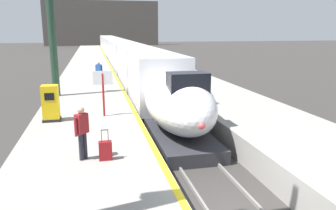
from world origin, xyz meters
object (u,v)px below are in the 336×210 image
object	(u,v)px
highspeed_train_main	(118,51)
departure_info_board	(103,84)
passenger_mid_platform	(99,71)
ticket_machine_yellow	(51,105)
passenger_near_edge	(82,129)
rolling_suitcase	(105,151)
station_column_mid	(50,7)

from	to	relation	value
highspeed_train_main	departure_info_board	bearing A→B (deg)	-95.75
passenger_mid_platform	ticket_machine_yellow	distance (m)	10.04
passenger_mid_platform	passenger_near_edge	bearing A→B (deg)	-93.37
highspeed_train_main	passenger_near_edge	xyz separation A→B (m)	(-4.09, -37.47, 0.07)
highspeed_train_main	rolling_suitcase	world-z (taller)	highspeed_train_main
ticket_machine_yellow	highspeed_train_main	bearing A→B (deg)	80.34
rolling_suitcase	departure_info_board	distance (m)	5.55
passenger_near_edge	passenger_mid_platform	bearing A→B (deg)	86.63
passenger_near_edge	highspeed_train_main	bearing A→B (deg)	83.77
rolling_suitcase	station_column_mid	bearing A→B (deg)	102.75
rolling_suitcase	ticket_machine_yellow	size ratio (longest dim) A/B	0.61
departure_info_board	station_column_mid	bearing A→B (deg)	115.47
passenger_mid_platform	ticket_machine_yellow	world-z (taller)	passenger_mid_platform
highspeed_train_main	ticket_machine_yellow	world-z (taller)	highspeed_train_main
highspeed_train_main	departure_info_board	distance (m)	32.43
passenger_near_edge	departure_info_board	xyz separation A→B (m)	(0.84, 5.21, 0.52)
station_column_mid	rolling_suitcase	world-z (taller)	station_column_mid
ticket_machine_yellow	rolling_suitcase	bearing A→B (deg)	-67.18
passenger_near_edge	passenger_mid_platform	size ratio (longest dim) A/B	1.00
passenger_near_edge	departure_info_board	bearing A→B (deg)	80.85
station_column_mid	departure_info_board	world-z (taller)	station_column_mid
station_column_mid	rolling_suitcase	distance (m)	12.29
rolling_suitcase	departure_info_board	size ratio (longest dim) A/B	0.46
highspeed_train_main	passenger_mid_platform	size ratio (longest dim) A/B	44.57
ticket_machine_yellow	passenger_mid_platform	bearing A→B (deg)	76.61
highspeed_train_main	passenger_mid_platform	bearing A→B (deg)	-98.04
station_column_mid	ticket_machine_yellow	bearing A→B (deg)	-86.61
station_column_mid	ticket_machine_yellow	xyz separation A→B (m)	(0.35, -5.91, -4.50)
rolling_suitcase	ticket_machine_yellow	xyz separation A→B (m)	(-2.13, 5.07, 0.44)
station_column_mid	passenger_near_edge	world-z (taller)	station_column_mid
ticket_machine_yellow	departure_info_board	world-z (taller)	departure_info_board
station_column_mid	passenger_mid_platform	size ratio (longest dim) A/B	5.12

